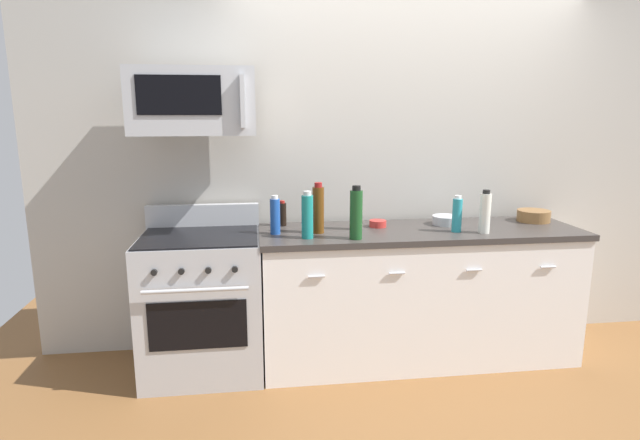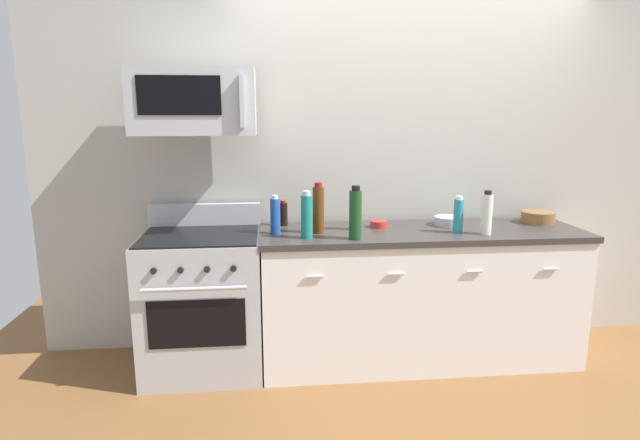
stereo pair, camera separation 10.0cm
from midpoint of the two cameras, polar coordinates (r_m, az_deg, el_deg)
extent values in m
plane|color=brown|center=(3.80, 9.77, -14.66)|extent=(6.29, 6.29, 0.00)
cube|color=#B7B2A8|center=(3.81, 8.66, 6.68)|extent=(5.24, 0.10, 2.70)
cube|color=white|center=(3.63, 10.02, -8.41)|extent=(2.12, 0.62, 0.88)
cube|color=#383330|center=(3.50, 10.28, -1.31)|extent=(2.15, 0.65, 0.04)
cube|color=black|center=(3.54, 11.19, -15.89)|extent=(2.12, 0.02, 0.10)
cylinder|color=silver|center=(3.09, -1.33, -6.32)|extent=(0.10, 0.02, 0.02)
cylinder|color=silver|center=(3.18, 7.65, -5.90)|extent=(0.10, 0.02, 0.02)
cylinder|color=silver|center=(3.34, 15.93, -5.39)|extent=(0.10, 0.02, 0.02)
cylinder|color=silver|center=(3.56, 23.30, -4.83)|extent=(0.10, 0.02, 0.02)
cube|color=#B7BABF|center=(3.48, -13.72, -9.16)|extent=(0.76, 0.64, 0.91)
cube|color=black|center=(3.19, -14.32, -11.31)|extent=(0.58, 0.01, 0.30)
cylinder|color=#B7BABF|center=(3.08, -14.61, -7.58)|extent=(0.61, 0.02, 0.02)
cube|color=#B7BABF|center=(3.62, -13.65, 0.44)|extent=(0.76, 0.06, 0.16)
cube|color=black|center=(3.35, -14.10, -1.77)|extent=(0.73, 0.61, 0.01)
cylinder|color=black|center=(3.10, -18.86, -5.55)|extent=(0.04, 0.02, 0.04)
cylinder|color=black|center=(3.08, -16.07, -5.52)|extent=(0.04, 0.02, 0.04)
cylinder|color=black|center=(3.06, -13.24, -5.48)|extent=(0.04, 0.02, 0.04)
cylinder|color=black|center=(3.04, -10.38, -5.42)|extent=(0.04, 0.02, 0.04)
cube|color=#B7BABF|center=(3.31, -14.74, 12.61)|extent=(0.74, 0.40, 0.40)
cube|color=black|center=(3.12, -16.34, 13.19)|extent=(0.48, 0.01, 0.22)
cube|color=#B7BABF|center=(3.07, -9.58, 12.92)|extent=(0.02, 0.04, 0.30)
cylinder|color=#197F7A|center=(3.16, -2.32, 0.34)|extent=(0.07, 0.07, 0.27)
cylinder|color=beige|center=(3.13, -2.35, 2.99)|extent=(0.05, 0.05, 0.03)
cylinder|color=silver|center=(3.40, 3.24, 0.88)|extent=(0.06, 0.06, 0.24)
cylinder|color=blue|center=(3.38, 3.26, 3.03)|extent=(0.04, 0.04, 0.02)
cylinder|color=#19471E|center=(3.14, 3.13, 0.57)|extent=(0.08, 0.08, 0.30)
cylinder|color=black|center=(3.11, 3.16, 3.57)|extent=(0.05, 0.05, 0.03)
cylinder|color=silver|center=(3.45, 17.09, 0.69)|extent=(0.07, 0.07, 0.26)
cylinder|color=black|center=(3.42, 17.23, 3.01)|extent=(0.05, 0.05, 0.03)
cylinder|color=black|center=(3.54, -5.04, 0.63)|extent=(0.06, 0.06, 0.16)
cylinder|color=maroon|center=(3.52, -5.07, 2.02)|extent=(0.04, 0.04, 0.02)
cylinder|color=teal|center=(3.44, 14.20, 0.50)|extent=(0.06, 0.06, 0.22)
cylinder|color=white|center=(3.42, 14.30, 2.47)|extent=(0.04, 0.04, 0.02)
cylinder|color=#1E4CA5|center=(3.29, -5.88, 0.38)|extent=(0.06, 0.06, 0.23)
cylinder|color=silver|center=(3.27, -5.93, 2.54)|extent=(0.04, 0.04, 0.02)
cylinder|color=#59330F|center=(3.30, -1.06, 1.09)|extent=(0.08, 0.08, 0.30)
cylinder|color=maroon|center=(3.27, -1.07, 3.92)|extent=(0.05, 0.05, 0.03)
cylinder|color=brown|center=(3.96, 22.00, 0.44)|extent=(0.23, 0.23, 0.08)
torus|color=brown|center=(3.95, 22.04, 0.93)|extent=(0.23, 0.23, 0.01)
cylinder|color=brown|center=(3.97, 21.96, -0.05)|extent=(0.13, 0.13, 0.01)
cylinder|color=#B72D28|center=(3.51, 5.64, -0.40)|extent=(0.12, 0.12, 0.04)
torus|color=#B72D28|center=(3.51, 5.65, -0.08)|extent=(0.12, 0.12, 0.01)
cylinder|color=#B72D28|center=(3.52, 5.64, -0.70)|extent=(0.06, 0.06, 0.01)
cylinder|color=#B2B5BA|center=(3.66, 13.11, -0.02)|extent=(0.19, 0.19, 0.06)
torus|color=#B2B5BA|center=(3.66, 13.13, 0.38)|extent=(0.19, 0.19, 0.01)
cylinder|color=#B2B5BA|center=(3.67, 13.09, -0.42)|extent=(0.11, 0.11, 0.01)
camera|label=1|loc=(0.05, -90.87, -0.18)|focal=28.77mm
camera|label=2|loc=(0.05, 89.13, 0.18)|focal=28.77mm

